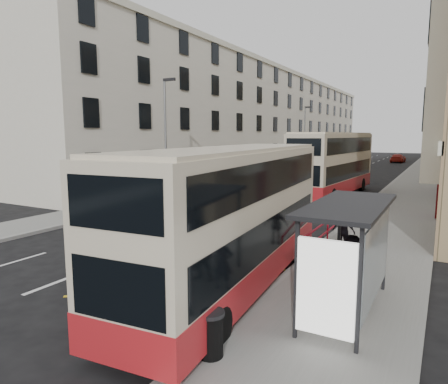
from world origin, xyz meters
The scene contains 21 objects.
ground centered at (0.00, 0.00, 0.00)m, with size 200.00×200.00×0.00m, color black.
pavement_right centered at (8.00, 30.00, 0.07)m, with size 4.00×120.00×0.15m, color slate.
pavement_left centered at (-7.50, 30.00, 0.07)m, with size 3.00×120.00×0.15m, color slate.
kerb_right centered at (6.00, 30.00, 0.07)m, with size 0.25×120.00×0.15m, color gray.
kerb_left centered at (-6.00, 30.00, 0.07)m, with size 0.25×120.00×0.15m, color gray.
road_markings centered at (0.00, 45.00, 0.01)m, with size 10.00×110.00×0.01m, color silver, non-canonical shape.
terrace_left centered at (-13.43, 45.50, 6.52)m, with size 9.18×79.00×13.25m.
bus_shelter centered at (8.34, -0.39, 2.14)m, with size 1.65×4.25×2.70m.
guard_railing centered at (6.25, 5.75, 0.86)m, with size 0.06×6.56×1.01m.
street_lamp_near centered at (-6.35, 12.00, 4.64)m, with size 0.93×0.18×8.00m.
street_lamp_far centered at (-6.35, 42.00, 4.64)m, with size 0.93×0.18×8.00m.
double_decker_front centered at (4.91, 0.31, 2.10)m, with size 3.18×10.48×4.12m.
double_decker_rear centered at (2.92, 19.83, 2.36)m, with size 3.51×11.80×4.64m.
litter_bin centered at (6.35, -3.40, 0.63)m, with size 0.56×0.56×0.93m.
pedestrian_near centered at (7.39, -0.07, 0.93)m, with size 0.57×0.37×1.55m, color black.
pedestrian_mid centered at (8.30, 0.30, 1.07)m, with size 0.90×0.70×1.85m, color black.
pedestrian_far centered at (7.03, 5.04, 0.93)m, with size 0.91×0.38×1.56m, color black.
white_van centered at (-5.20, 42.43, 0.67)m, with size 2.22×4.81×1.34m, color silver.
car_silver centered at (-2.54, 59.72, 0.79)m, with size 1.86×4.62×1.57m, color #B6B9BF.
car_dark centered at (-3.65, 63.87, 0.65)m, with size 1.38×3.95×1.30m, color black.
car_red centered at (3.29, 61.39, 0.69)m, with size 1.93×4.74×1.38m, color #A41D14.
Camera 1 is at (10.14, -9.68, 4.47)m, focal length 32.00 mm.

